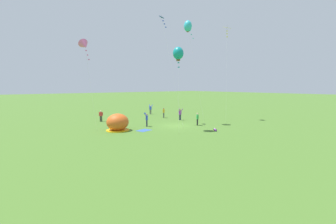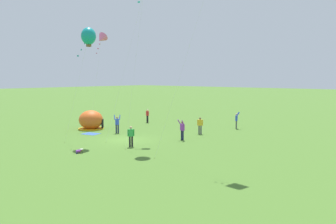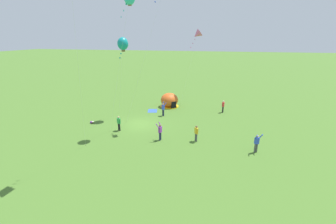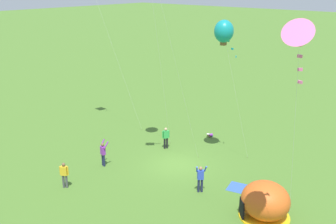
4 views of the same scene
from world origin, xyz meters
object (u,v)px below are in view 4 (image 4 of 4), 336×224
at_px(popup_tent, 265,201).
at_px(person_flying_kite, 103,153).
at_px(person_arms_raised, 200,178).
at_px(kite_teal, 224,31).
at_px(toddler_crawling, 210,135).
at_px(person_strolling, 166,137).
at_px(kite_pink, 300,40).
at_px(person_with_toddler, 64,174).

distance_m(popup_tent, person_flying_kite, 11.75).
relative_size(person_arms_raised, kite_teal, 0.19).
bearing_deg(toddler_crawling, person_strolling, 73.40).
bearing_deg(kite_pink, person_flying_kite, -7.56).
distance_m(person_flying_kite, person_arms_raised, 7.49).
xyz_separation_m(person_strolling, kite_pink, (-12.72, 7.01, 9.44)).
bearing_deg(kite_teal, toddler_crawling, -47.05).
bearing_deg(person_strolling, popup_tent, 161.34).
xyz_separation_m(popup_tent, person_strolling, (10.29, -3.47, -0.03)).
relative_size(toddler_crawling, person_flying_kite, 0.29).
bearing_deg(kite_teal, person_with_toddler, 62.01).
height_order(toddler_crawling, person_strolling, person_strolling).
relative_size(popup_tent, person_with_toddler, 1.63).
xyz_separation_m(person_with_toddler, kite_pink, (-13.51, -1.75, 9.44)).
bearing_deg(kite_pink, person_strolling, -28.87).
bearing_deg(toddler_crawling, person_with_toddler, 81.04).
relative_size(person_flying_kite, person_arms_raised, 1.00).
bearing_deg(person_arms_raised, popup_tent, -178.21).
bearing_deg(person_flying_kite, person_arms_raised, -168.16).
height_order(person_with_toddler, kite_pink, kite_pink).
relative_size(person_strolling, person_with_toddler, 1.00).
distance_m(person_flying_kite, kite_pink, 17.02).
relative_size(toddler_crawling, person_strolling, 0.32).
xyz_separation_m(person_strolling, kite_teal, (-4.32, -0.86, 8.34)).
distance_m(person_with_toddler, kite_teal, 13.72).
distance_m(popup_tent, person_arms_raised, 4.30).
height_order(popup_tent, person_flying_kite, popup_tent).
bearing_deg(person_strolling, kite_teal, -168.69).
bearing_deg(kite_teal, person_flying_kite, 46.69).
bearing_deg(person_strolling, person_flying_kite, 75.34).
bearing_deg(popup_tent, person_flying_kite, 8.18).
bearing_deg(person_with_toddler, toddler_crawling, -98.96).
distance_m(person_strolling, person_arms_raised, 6.99).
height_order(person_arms_raised, kite_pink, kite_pink).
xyz_separation_m(toddler_crawling, person_with_toddler, (2.04, 12.93, 0.79)).
xyz_separation_m(toddler_crawling, person_flying_kite, (2.59, 9.31, 0.82)).
bearing_deg(person_strolling, person_with_toddler, 84.81).
distance_m(person_strolling, kite_pink, 17.32).
bearing_deg(person_with_toddler, popup_tent, -154.50).
distance_m(kite_pink, kite_teal, 11.57).
height_order(person_strolling, kite_teal, kite_teal).
bearing_deg(person_with_toddler, person_arms_raised, -142.78).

